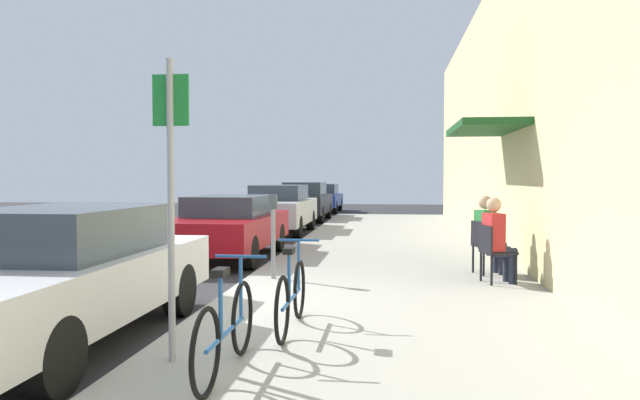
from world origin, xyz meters
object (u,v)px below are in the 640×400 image
cafe_chair_0 (493,250)px  seated_patron_1 (488,232)px  cafe_chair_1 (485,244)px  parked_car_4 (321,198)px  parked_car_0 (58,274)px  parked_car_2 (279,208)px  bicycle_0 (226,329)px  parked_car_3 (305,201)px  parking_meter (273,230)px  bicycle_1 (292,296)px  parked_car_1 (228,226)px  seated_patron_0 (497,237)px  street_sign (171,185)px

cafe_chair_0 → seated_patron_1: size_ratio=0.67×
cafe_chair_1 → parked_car_4: bearing=104.7°
parked_car_0 → parked_car_2: (0.00, 11.94, 0.04)m
bicycle_0 → parked_car_2: bearing=99.0°
parked_car_3 → parking_meter: size_ratio=3.33×
parking_meter → seated_patron_1: (3.42, 0.84, -0.07)m
parked_car_0 → bicycle_0: 2.31m
parked_car_4 → cafe_chair_0: 20.15m
parked_car_2 → bicycle_1: size_ratio=2.57×
parked_car_1 → parked_car_4: 16.60m
parked_car_0 → parked_car_1: 6.34m
parked_car_2 → bicycle_0: bearing=-81.0°
bicycle_0 → seated_patron_1: (2.91, 5.28, 0.34)m
parked_car_2 → seated_patron_1: parked_car_2 is taller
parking_meter → bicycle_1: bearing=-75.1°
parked_car_0 → parked_car_4: size_ratio=1.00×
parked_car_4 → parked_car_2: bearing=-90.0°
parking_meter → bicycle_1: 3.18m
parked_car_2 → seated_patron_0: 9.86m
parking_meter → seated_patron_0: size_ratio=1.02×
parked_car_2 → seated_patron_1: bearing=-57.1°
seated_patron_0 → parked_car_0: bearing=-145.4°
parked_car_1 → street_sign: (1.50, -7.10, 0.94)m
parked_car_1 → parked_car_4: (0.00, 16.60, 0.02)m
parked_car_0 → cafe_chair_0: parked_car_0 is taller
bicycle_1 → seated_patron_0: 4.03m
bicycle_1 → cafe_chair_1: bicycle_1 is taller
parking_meter → cafe_chair_0: 3.37m
parked_car_4 → bicycle_1: size_ratio=2.57×
bicycle_1 → bicycle_0: bearing=-102.2°
parked_car_4 → cafe_chair_1: (4.91, -18.71, -0.09)m
parked_car_4 → parked_car_0: bearing=-90.0°
seated_patron_0 → street_sign: bearing=-129.7°
parking_meter → cafe_chair_1: (3.36, 0.82, -0.26)m
bicycle_1 → parking_meter: bearing=104.9°
parking_meter → bicycle_0: parking_meter is taller
parked_car_4 → cafe_chair_1: parked_car_4 is taller
seated_patron_0 → parked_car_2: bearing=120.2°
parked_car_4 → bicycle_1: (2.36, -22.58, -0.24)m
parked_car_0 → cafe_chair_0: bearing=34.8°
parked_car_1 → parking_meter: 3.33m
parked_car_1 → parked_car_3: 10.98m
parked_car_0 → cafe_chair_0: (4.91, 3.40, -0.10)m
bicycle_1 → cafe_chair_0: 3.97m
parked_car_0 → parked_car_1: parked_car_0 is taller
bicycle_0 → seated_patron_0: bearing=56.8°
cafe_chair_0 → seated_patron_0: 0.20m
parked_car_1 → cafe_chair_0: 5.72m
parked_car_2 → seated_patron_0: (4.97, -8.52, 0.05)m
parked_car_4 → seated_patron_0: (4.97, -19.53, 0.10)m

